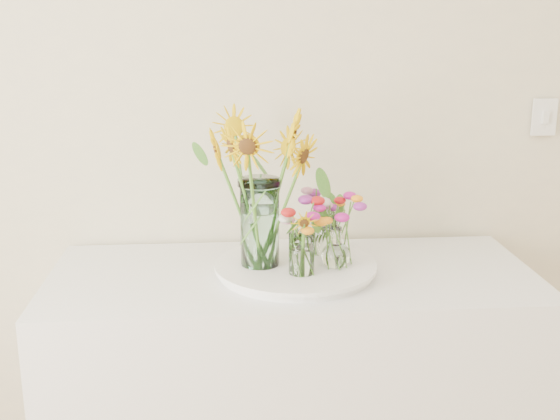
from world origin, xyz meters
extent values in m
cube|color=white|center=(-0.06, 1.93, 0.45)|extent=(1.40, 0.60, 0.90)
cylinder|color=white|center=(-0.05, 1.92, 0.91)|extent=(0.44, 0.44, 0.02)
cylinder|color=silver|center=(-0.15, 1.92, 1.05)|extent=(0.14, 0.14, 0.26)
cylinder|color=white|center=(-0.04, 1.84, 0.99)|extent=(0.09, 0.09, 0.12)
cylinder|color=white|center=(0.05, 2.01, 0.99)|extent=(0.09, 0.09, 0.13)
camera|label=1|loc=(-0.24, 0.03, 1.61)|focal=45.00mm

